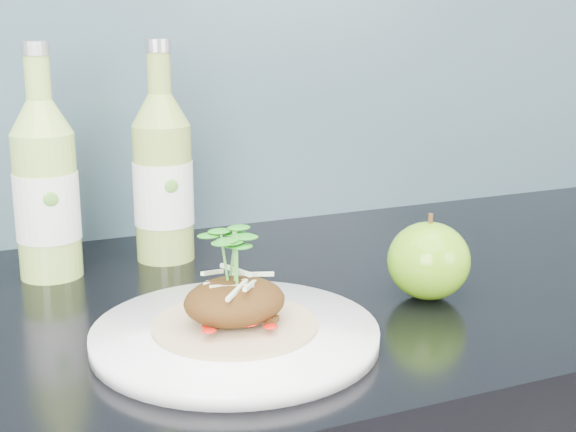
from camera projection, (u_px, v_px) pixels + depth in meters
name	position (u px, v px, depth m)	size (l,w,h in m)	color
dinner_plate	(235.00, 335.00, 0.74)	(0.32, 0.32, 0.02)	white
pork_taco	(235.00, 298.00, 0.73)	(0.15, 0.15, 0.10)	tan
green_apple	(429.00, 261.00, 0.85)	(0.11, 0.11, 0.09)	#4A9410
cider_bottle_left	(46.00, 190.00, 0.91)	(0.09, 0.09, 0.27)	#9EC853
cider_bottle_right	(163.00, 178.00, 0.98)	(0.08, 0.08, 0.27)	#8FAB47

